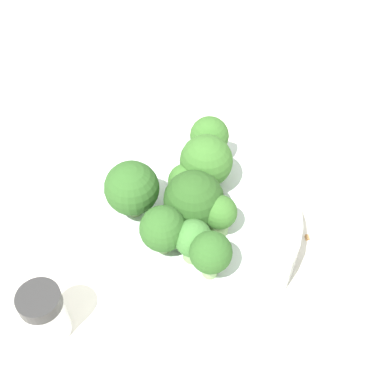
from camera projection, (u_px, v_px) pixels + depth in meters
name	position (u px, v px, depth m)	size (l,w,h in m)	color
ground_plane	(192.00, 243.00, 0.59)	(3.00, 3.00, 0.00)	silver
bowl	(192.00, 228.00, 0.57)	(0.23, 0.23, 0.05)	silver
broccoli_floret_0	(194.00, 200.00, 0.52)	(0.06, 0.06, 0.06)	#8EB770
broccoli_floret_1	(206.00, 162.00, 0.54)	(0.05, 0.05, 0.07)	#8EB770
broccoli_floret_2	(211.00, 254.00, 0.48)	(0.04, 0.04, 0.05)	#8EB770
broccoli_floret_3	(186.00, 182.00, 0.54)	(0.04, 0.04, 0.05)	#84AD66
broccoli_floret_4	(193.00, 240.00, 0.49)	(0.04, 0.04, 0.05)	#84AD66
broccoli_floret_5	(132.00, 188.00, 0.52)	(0.05, 0.05, 0.07)	#7A9E5B
broccoli_floret_6	(209.00, 138.00, 0.57)	(0.04, 0.04, 0.06)	#8EB770
broccoli_floret_7	(220.00, 214.00, 0.51)	(0.03, 0.03, 0.05)	#84AD66
broccoli_floret_8	(165.00, 230.00, 0.49)	(0.04, 0.04, 0.06)	#84AD66
pepper_shaker	(45.00, 314.00, 0.50)	(0.04, 0.04, 0.07)	silver
almond_crumb_0	(307.00, 237.00, 0.59)	(0.01, 0.00, 0.01)	olive
almond_crumb_1	(219.00, 144.00, 0.68)	(0.01, 0.01, 0.01)	olive
almond_crumb_2	(193.00, 155.00, 0.67)	(0.01, 0.00, 0.01)	olive
almond_crumb_3	(148.00, 156.00, 0.67)	(0.01, 0.00, 0.01)	tan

